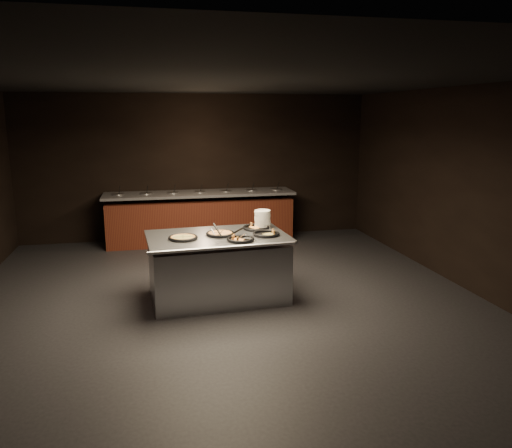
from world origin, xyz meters
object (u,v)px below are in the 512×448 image
at_px(serving_counter, 218,268).
at_px(pan_cheese_whole, 220,234).
at_px(pan_veggie_whole, 183,238).
at_px(plate_stack, 263,219).

xyz_separation_m(serving_counter, pan_cheese_whole, (0.04, 0.01, 0.49)).
xyz_separation_m(serving_counter, pan_veggie_whole, (-0.47, -0.11, 0.49)).
relative_size(plate_stack, pan_cheese_whole, 0.62).
height_order(plate_stack, pan_cheese_whole, plate_stack).
distance_m(serving_counter, pan_veggie_whole, 0.68).
bearing_deg(serving_counter, pan_veggie_whole, -170.21).
xyz_separation_m(plate_stack, pan_veggie_whole, (-1.18, -0.48, -0.10)).
distance_m(serving_counter, plate_stack, 0.99).
bearing_deg(plate_stack, pan_cheese_whole, -152.20).
distance_m(serving_counter, pan_cheese_whole, 0.49).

